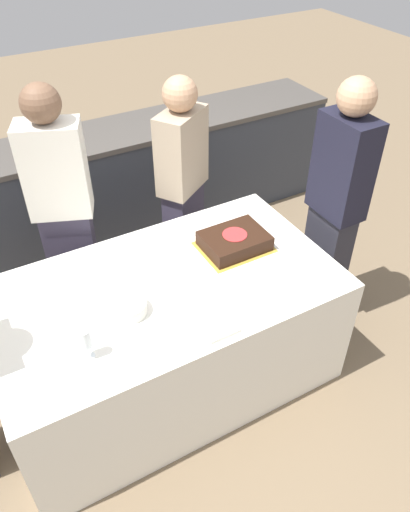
% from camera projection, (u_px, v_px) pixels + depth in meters
% --- Properties ---
extents(ground_plane, '(14.00, 14.00, 0.00)m').
position_uv_depth(ground_plane, '(171.00, 375.00, 3.15)').
color(ground_plane, '#7A664C').
extents(back_counter, '(4.40, 0.58, 0.92)m').
position_uv_depth(back_counter, '(79.00, 195.00, 3.95)').
color(back_counter, '#333842').
rests_on(back_counter, ground_plane).
extents(dining_table, '(1.87, 1.05, 0.77)m').
position_uv_depth(dining_table, '(168.00, 334.00, 2.91)').
color(dining_table, white).
rests_on(dining_table, ground_plane).
extents(cake, '(0.40, 0.32, 0.10)m').
position_uv_depth(cake, '(234.00, 241.00, 2.89)').
color(cake, gold).
rests_on(cake, dining_table).
extents(plate_stack, '(0.19, 0.19, 0.07)m').
position_uv_depth(plate_stack, '(128.00, 307.00, 2.49)').
color(plate_stack, white).
rests_on(plate_stack, dining_table).
extents(wine_glass, '(0.06, 0.06, 0.18)m').
position_uv_depth(wine_glass, '(85.00, 339.00, 2.21)').
color(wine_glass, white).
rests_on(wine_glass, dining_table).
extents(side_plate_near_cake, '(0.22, 0.22, 0.00)m').
position_uv_depth(side_plate_near_cake, '(195.00, 225.00, 3.09)').
color(side_plate_near_cake, white).
rests_on(side_plate_near_cake, dining_table).
extents(utensil_pile, '(0.17, 0.09, 0.02)m').
position_uv_depth(utensil_pile, '(221.00, 331.00, 2.40)').
color(utensil_pile, white).
rests_on(utensil_pile, dining_table).
extents(person_cutting_cake, '(0.41, 0.37, 1.58)m').
position_uv_depth(person_cutting_cake, '(183.00, 188.00, 3.33)').
color(person_cutting_cake, '#383347').
rests_on(person_cutting_cake, ground_plane).
extents(person_seated_right, '(0.21, 0.34, 1.69)m').
position_uv_depth(person_seated_right, '(335.00, 208.00, 3.03)').
color(person_seated_right, '#282833').
rests_on(person_seated_right, ground_plane).
extents(person_standing_back, '(0.40, 0.32, 1.68)m').
position_uv_depth(person_standing_back, '(64.00, 214.00, 2.99)').
color(person_standing_back, '#383347').
rests_on(person_standing_back, ground_plane).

